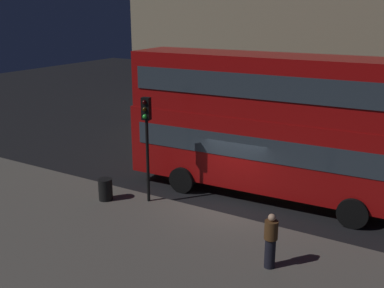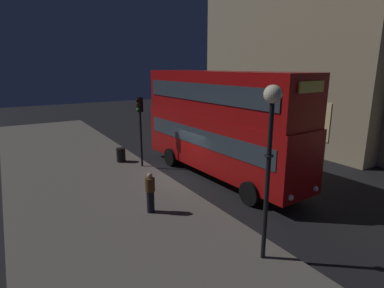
% 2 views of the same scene
% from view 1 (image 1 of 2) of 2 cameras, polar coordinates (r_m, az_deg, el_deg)
% --- Properties ---
extents(ground_plane, '(80.00, 80.00, 0.00)m').
position_cam_1_polar(ground_plane, '(18.21, 4.78, -7.69)').
color(ground_plane, black).
extents(sidewalk_slab, '(44.00, 7.86, 0.12)m').
position_cam_1_polar(sidewalk_slab, '(14.47, -4.06, -14.28)').
color(sidewalk_slab, '#5B564F').
rests_on(sidewalk_slab, ground).
extents(double_decker_bus, '(11.40, 3.24, 5.75)m').
position_cam_1_polar(double_decker_bus, '(18.38, 9.07, 2.99)').
color(double_decker_bus, '#9E0C0C').
rests_on(double_decker_bus, ground).
extents(traffic_light_near_kerb, '(0.37, 0.39, 4.15)m').
position_cam_1_polar(traffic_light_near_kerb, '(17.41, -5.66, 1.97)').
color(traffic_light_near_kerb, black).
rests_on(traffic_light_near_kerb, sidewalk_slab).
extents(pedestrian, '(0.40, 0.40, 1.71)m').
position_cam_1_polar(pedestrian, '(13.79, 9.73, -11.72)').
color(pedestrian, black).
rests_on(pedestrian, sidewalk_slab).
extents(litter_bin, '(0.56, 0.56, 0.87)m').
position_cam_1_polar(litter_bin, '(18.59, -10.69, -5.55)').
color(litter_bin, black).
rests_on(litter_bin, sidewalk_slab).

